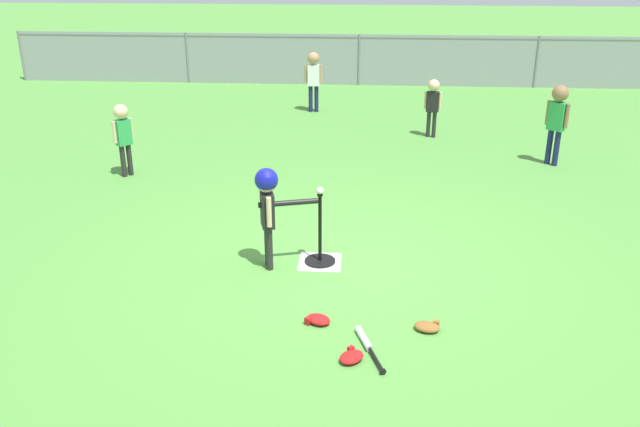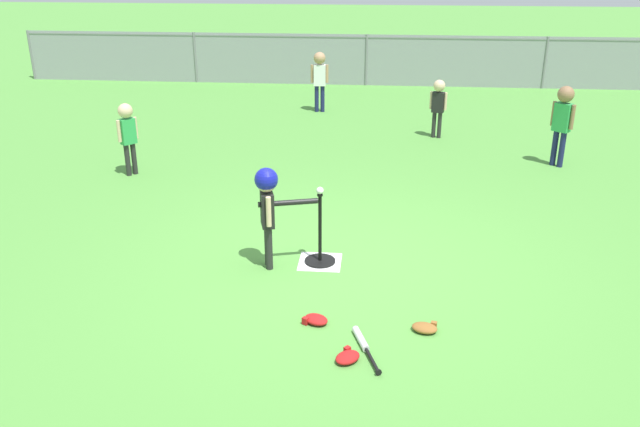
{
  "view_description": "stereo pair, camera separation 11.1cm",
  "coord_description": "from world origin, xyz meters",
  "px_view_note": "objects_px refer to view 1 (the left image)",
  "views": [
    {
      "loc": [
        0.2,
        -6.05,
        3.11
      ],
      "look_at": [
        -0.24,
        0.1,
        0.55
      ],
      "focal_mm": 37.01,
      "sensor_mm": 36.0,
      "label": 1
    },
    {
      "loc": [
        0.31,
        -6.05,
        3.11
      ],
      "look_at": [
        -0.24,
        0.1,
        0.55
      ],
      "focal_mm": 37.01,
      "sensor_mm": 36.0,
      "label": 2
    }
  ],
  "objects_px": {
    "fielder_deep_right": "(123,130)",
    "glove_tossed_aside": "(351,357)",
    "batter_child": "(268,198)",
    "fielder_deep_left": "(313,74)",
    "spare_bat_silver": "(366,343)",
    "baseball_on_tee": "(320,191)",
    "fielder_near_right": "(433,100)",
    "glove_near_bats": "(427,327)",
    "glove_by_plate": "(318,320)",
    "batting_tee": "(320,251)",
    "fielder_deep_center": "(557,114)"
  },
  "relations": [
    {
      "from": "fielder_deep_right",
      "to": "glove_near_bats",
      "type": "bearing_deg",
      "value": -43.68
    },
    {
      "from": "batting_tee",
      "to": "glove_tossed_aside",
      "type": "bearing_deg",
      "value": -77.72
    },
    {
      "from": "batter_child",
      "to": "glove_tossed_aside",
      "type": "distance_m",
      "value": 1.95
    },
    {
      "from": "batter_child",
      "to": "glove_tossed_aside",
      "type": "height_order",
      "value": "batter_child"
    },
    {
      "from": "fielder_deep_center",
      "to": "glove_tossed_aside",
      "type": "xyz_separation_m",
      "value": [
        -2.85,
        -5.21,
        -0.73
      ]
    },
    {
      "from": "spare_bat_silver",
      "to": "glove_near_bats",
      "type": "relative_size",
      "value": 2.46
    },
    {
      "from": "glove_tossed_aside",
      "to": "batter_child",
      "type": "bearing_deg",
      "value": 119.09
    },
    {
      "from": "batter_child",
      "to": "glove_near_bats",
      "type": "height_order",
      "value": "batter_child"
    },
    {
      "from": "fielder_deep_right",
      "to": "baseball_on_tee",
      "type": "bearing_deg",
      "value": -40.85
    },
    {
      "from": "fielder_deep_center",
      "to": "glove_near_bats",
      "type": "height_order",
      "value": "fielder_deep_center"
    },
    {
      "from": "fielder_deep_center",
      "to": "fielder_deep_right",
      "type": "bearing_deg",
      "value": -171.23
    },
    {
      "from": "batter_child",
      "to": "fielder_deep_left",
      "type": "distance_m",
      "value": 6.67
    },
    {
      "from": "batter_child",
      "to": "glove_tossed_aside",
      "type": "bearing_deg",
      "value": -60.91
    },
    {
      "from": "fielder_deep_center",
      "to": "fielder_deep_right",
      "type": "distance_m",
      "value": 6.23
    },
    {
      "from": "fielder_deep_right",
      "to": "glove_by_plate",
      "type": "height_order",
      "value": "fielder_deep_right"
    },
    {
      "from": "baseball_on_tee",
      "to": "fielder_deep_right",
      "type": "xyz_separation_m",
      "value": [
        -2.93,
        2.54,
        -0.13
      ]
    },
    {
      "from": "batter_child",
      "to": "fielder_near_right",
      "type": "distance_m",
      "value": 5.42
    },
    {
      "from": "fielder_deep_right",
      "to": "glove_tossed_aside",
      "type": "height_order",
      "value": "fielder_deep_right"
    },
    {
      "from": "baseball_on_tee",
      "to": "glove_near_bats",
      "type": "bearing_deg",
      "value": -50.54
    },
    {
      "from": "batter_child",
      "to": "fielder_deep_center",
      "type": "bearing_deg",
      "value": 44.25
    },
    {
      "from": "batting_tee",
      "to": "glove_tossed_aside",
      "type": "relative_size",
      "value": 2.82
    },
    {
      "from": "fielder_deep_left",
      "to": "glove_by_plate",
      "type": "height_order",
      "value": "fielder_deep_left"
    },
    {
      "from": "spare_bat_silver",
      "to": "baseball_on_tee",
      "type": "bearing_deg",
      "value": 108.08
    },
    {
      "from": "baseball_on_tee",
      "to": "glove_by_plate",
      "type": "height_order",
      "value": "baseball_on_tee"
    },
    {
      "from": "glove_by_plate",
      "to": "glove_near_bats",
      "type": "relative_size",
      "value": 1.06
    },
    {
      "from": "fielder_deep_left",
      "to": "spare_bat_silver",
      "type": "relative_size",
      "value": 1.84
    },
    {
      "from": "spare_bat_silver",
      "to": "glove_by_plate",
      "type": "distance_m",
      "value": 0.53
    },
    {
      "from": "batter_child",
      "to": "fielder_deep_left",
      "type": "xyz_separation_m",
      "value": [
        -0.09,
        6.67,
        -0.02
      ]
    },
    {
      "from": "fielder_deep_right",
      "to": "fielder_near_right",
      "type": "bearing_deg",
      "value": 27.53
    },
    {
      "from": "fielder_deep_center",
      "to": "glove_near_bats",
      "type": "distance_m",
      "value": 5.26
    },
    {
      "from": "fielder_near_right",
      "to": "glove_tossed_aside",
      "type": "relative_size",
      "value": 3.64
    },
    {
      "from": "fielder_deep_left",
      "to": "glove_near_bats",
      "type": "xyz_separation_m",
      "value": [
        1.61,
        -7.76,
        -0.71
      ]
    },
    {
      "from": "fielder_deep_right",
      "to": "spare_bat_silver",
      "type": "xyz_separation_m",
      "value": [
        3.43,
        -4.05,
        -0.64
      ]
    },
    {
      "from": "fielder_near_right",
      "to": "fielder_deep_left",
      "type": "height_order",
      "value": "fielder_deep_left"
    },
    {
      "from": "fielder_deep_center",
      "to": "batting_tee",
      "type": "bearing_deg",
      "value": -132.74
    },
    {
      "from": "batting_tee",
      "to": "spare_bat_silver",
      "type": "height_order",
      "value": "batting_tee"
    },
    {
      "from": "spare_bat_silver",
      "to": "fielder_near_right",
      "type": "bearing_deg",
      "value": 80.61
    },
    {
      "from": "glove_near_bats",
      "to": "glove_tossed_aside",
      "type": "height_order",
      "value": "same"
    },
    {
      "from": "batter_child",
      "to": "glove_tossed_aside",
      "type": "xyz_separation_m",
      "value": [
        0.88,
        -1.58,
        -0.72
      ]
    },
    {
      "from": "fielder_deep_center",
      "to": "fielder_deep_left",
      "type": "bearing_deg",
      "value": 141.42
    },
    {
      "from": "fielder_deep_right",
      "to": "glove_by_plate",
      "type": "bearing_deg",
      "value": -51.13
    },
    {
      "from": "batting_tee",
      "to": "glove_tossed_aside",
      "type": "xyz_separation_m",
      "value": [
        0.38,
        -1.72,
        -0.09
      ]
    },
    {
      "from": "glove_tossed_aside",
      "to": "glove_by_plate",
      "type": "bearing_deg",
      "value": 119.77
    },
    {
      "from": "baseball_on_tee",
      "to": "glove_near_bats",
      "type": "relative_size",
      "value": 0.29
    },
    {
      "from": "batting_tee",
      "to": "spare_bat_silver",
      "type": "relative_size",
      "value": 1.22
    },
    {
      "from": "fielder_deep_right",
      "to": "spare_bat_silver",
      "type": "distance_m",
      "value": 5.34
    },
    {
      "from": "batting_tee",
      "to": "glove_by_plate",
      "type": "xyz_separation_m",
      "value": [
        0.07,
        -1.19,
        -0.09
      ]
    },
    {
      "from": "fielder_deep_left",
      "to": "glove_by_plate",
      "type": "xyz_separation_m",
      "value": [
        0.66,
        -7.72,
        -0.71
      ]
    },
    {
      "from": "glove_near_bats",
      "to": "fielder_deep_left",
      "type": "bearing_deg",
      "value": 101.71
    },
    {
      "from": "spare_bat_silver",
      "to": "glove_by_plate",
      "type": "height_order",
      "value": "glove_by_plate"
    }
  ]
}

